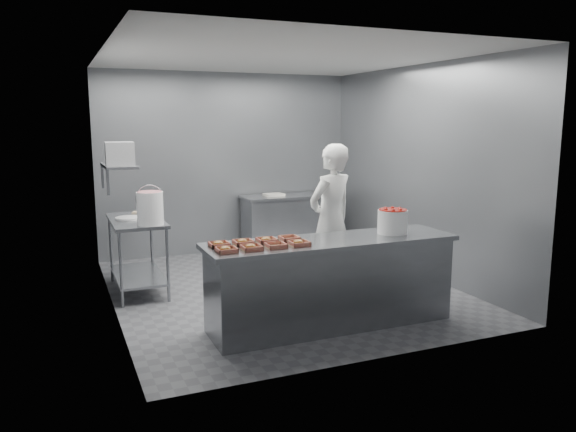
% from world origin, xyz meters
% --- Properties ---
extents(floor, '(4.50, 4.50, 0.00)m').
position_xyz_m(floor, '(0.00, 0.00, 0.00)').
color(floor, '#4C4C51').
rests_on(floor, ground).
extents(ceiling, '(4.50, 4.50, 0.00)m').
position_xyz_m(ceiling, '(0.00, 0.00, 2.80)').
color(ceiling, white).
rests_on(ceiling, wall_back).
extents(wall_back, '(4.00, 0.04, 2.80)m').
position_xyz_m(wall_back, '(0.00, 2.25, 1.40)').
color(wall_back, slate).
rests_on(wall_back, ground).
extents(wall_left, '(0.04, 4.50, 2.80)m').
position_xyz_m(wall_left, '(-2.00, 0.00, 1.40)').
color(wall_left, slate).
rests_on(wall_left, ground).
extents(wall_right, '(0.04, 4.50, 2.80)m').
position_xyz_m(wall_right, '(2.00, 0.00, 1.40)').
color(wall_right, slate).
rests_on(wall_right, ground).
extents(service_counter, '(2.60, 0.70, 0.90)m').
position_xyz_m(service_counter, '(0.00, -1.35, 0.45)').
color(service_counter, slate).
rests_on(service_counter, ground).
extents(prep_table, '(0.60, 1.20, 0.90)m').
position_xyz_m(prep_table, '(-1.65, 0.60, 0.59)').
color(prep_table, slate).
rests_on(prep_table, ground).
extents(back_counter, '(1.50, 0.60, 0.90)m').
position_xyz_m(back_counter, '(0.90, 1.90, 0.45)').
color(back_counter, slate).
rests_on(back_counter, ground).
extents(wall_shelf, '(0.35, 0.90, 0.03)m').
position_xyz_m(wall_shelf, '(-1.82, 0.60, 1.55)').
color(wall_shelf, slate).
rests_on(wall_shelf, wall_left).
extents(tray_0, '(0.19, 0.18, 0.06)m').
position_xyz_m(tray_0, '(-1.13, -1.47, 0.92)').
color(tray_0, tan).
rests_on(tray_0, service_counter).
extents(tray_1, '(0.19, 0.18, 0.06)m').
position_xyz_m(tray_1, '(-0.89, -1.47, 0.92)').
color(tray_1, tan).
rests_on(tray_1, service_counter).
extents(tray_2, '(0.19, 0.18, 0.04)m').
position_xyz_m(tray_2, '(-0.65, -1.47, 0.92)').
color(tray_2, tan).
rests_on(tray_2, service_counter).
extents(tray_3, '(0.19, 0.18, 0.06)m').
position_xyz_m(tray_3, '(-0.41, -1.47, 0.92)').
color(tray_3, tan).
rests_on(tray_3, service_counter).
extents(tray_4, '(0.19, 0.18, 0.06)m').
position_xyz_m(tray_4, '(-1.13, -1.23, 0.92)').
color(tray_4, tan).
rests_on(tray_4, service_counter).
extents(tray_5, '(0.19, 0.18, 0.06)m').
position_xyz_m(tray_5, '(-0.89, -1.23, 0.92)').
color(tray_5, tan).
rests_on(tray_5, service_counter).
extents(tray_6, '(0.19, 0.18, 0.06)m').
position_xyz_m(tray_6, '(-0.65, -1.23, 0.92)').
color(tray_6, tan).
rests_on(tray_6, service_counter).
extents(tray_7, '(0.19, 0.18, 0.04)m').
position_xyz_m(tray_7, '(-0.41, -1.23, 0.92)').
color(tray_7, tan).
rests_on(tray_7, service_counter).
extents(worker, '(0.77, 0.64, 1.81)m').
position_xyz_m(worker, '(0.48, -0.38, 0.90)').
color(worker, white).
rests_on(worker, ground).
extents(strawberry_tub, '(0.31, 0.31, 0.26)m').
position_xyz_m(strawberry_tub, '(0.72, -1.34, 1.04)').
color(strawberry_tub, white).
rests_on(strawberry_tub, service_counter).
extents(glaze_bucket, '(0.31, 0.30, 0.46)m').
position_xyz_m(glaze_bucket, '(-1.55, 0.16, 1.10)').
color(glaze_bucket, white).
rests_on(glaze_bucket, prep_table).
extents(bucket_lid, '(0.41, 0.41, 0.02)m').
position_xyz_m(bucket_lid, '(-1.73, 0.63, 0.91)').
color(bucket_lid, white).
rests_on(bucket_lid, prep_table).
extents(rag, '(0.17, 0.16, 0.02)m').
position_xyz_m(rag, '(-1.56, 1.04, 0.91)').
color(rag, '#CCB28C').
rests_on(rag, prep_table).
extents(appliance, '(0.33, 0.37, 0.27)m').
position_xyz_m(appliance, '(-1.82, 0.42, 1.70)').
color(appliance, gray).
rests_on(appliance, wall_shelf).
extents(paper_stack, '(0.31, 0.23, 0.04)m').
position_xyz_m(paper_stack, '(0.64, 1.90, 0.92)').
color(paper_stack, silver).
rests_on(paper_stack, back_counter).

